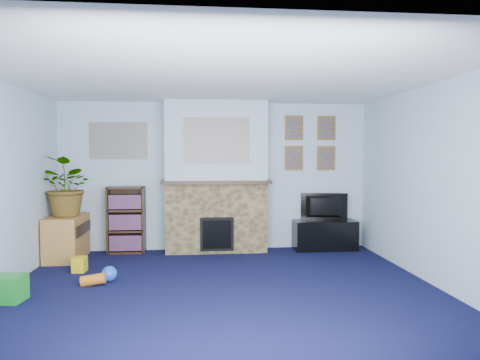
{
  "coord_description": "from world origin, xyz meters",
  "views": [
    {
      "loc": [
        -0.26,
        -4.77,
        1.54
      ],
      "look_at": [
        0.28,
        0.92,
        1.22
      ],
      "focal_mm": 32.0,
      "sensor_mm": 36.0,
      "label": 1
    }
  ],
  "objects": [
    {
      "name": "floor",
      "position": [
        0.0,
        0.0,
        0.0
      ],
      "size": [
        5.0,
        4.5,
        0.01
      ],
      "primitive_type": "cube",
      "color": "#0D0F33",
      "rests_on": "ground"
    },
    {
      "name": "ceiling",
      "position": [
        0.0,
        0.0,
        2.4
      ],
      "size": [
        5.0,
        4.5,
        0.01
      ],
      "primitive_type": "cube",
      "color": "white",
      "rests_on": "wall_back"
    },
    {
      "name": "wall_back",
      "position": [
        0.0,
        2.25,
        1.2
      ],
      "size": [
        5.0,
        0.04,
        2.4
      ],
      "primitive_type": "cube",
      "color": "#AFC1D3",
      "rests_on": "ground"
    },
    {
      "name": "wall_front",
      "position": [
        0.0,
        -2.25,
        1.2
      ],
      "size": [
        5.0,
        0.04,
        2.4
      ],
      "primitive_type": "cube",
      "color": "#AFC1D3",
      "rests_on": "ground"
    },
    {
      "name": "wall_right",
      "position": [
        2.5,
        0.0,
        1.2
      ],
      "size": [
        0.04,
        4.5,
        2.4
      ],
      "primitive_type": "cube",
      "color": "#AFC1D3",
      "rests_on": "ground"
    },
    {
      "name": "chimney_breast",
      "position": [
        0.0,
        2.05,
        1.18
      ],
      "size": [
        1.72,
        0.5,
        2.4
      ],
      "color": "brown",
      "rests_on": "ground"
    },
    {
      "name": "collage_main",
      "position": [
        0.0,
        1.84,
        1.78
      ],
      "size": [
        1.0,
        0.03,
        0.68
      ],
      "primitive_type": "cube",
      "color": "gray",
      "rests_on": "chimney_breast"
    },
    {
      "name": "collage_left",
      "position": [
        -1.55,
        2.23,
        1.78
      ],
      "size": [
        0.9,
        0.03,
        0.58
      ],
      "primitive_type": "cube",
      "color": "gray",
      "rests_on": "wall_back"
    },
    {
      "name": "portrait_tl",
      "position": [
        1.3,
        2.23,
        2.0
      ],
      "size": [
        0.3,
        0.03,
        0.4
      ],
      "primitive_type": "cube",
      "color": "brown",
      "rests_on": "wall_back"
    },
    {
      "name": "portrait_tr",
      "position": [
        1.85,
        2.23,
        2.0
      ],
      "size": [
        0.3,
        0.03,
        0.4
      ],
      "primitive_type": "cube",
      "color": "brown",
      "rests_on": "wall_back"
    },
    {
      "name": "portrait_bl",
      "position": [
        1.3,
        2.23,
        1.5
      ],
      "size": [
        0.3,
        0.03,
        0.4
      ],
      "primitive_type": "cube",
      "color": "brown",
      "rests_on": "wall_back"
    },
    {
      "name": "portrait_br",
      "position": [
        1.85,
        2.23,
        1.5
      ],
      "size": [
        0.3,
        0.03,
        0.4
      ],
      "primitive_type": "cube",
      "color": "brown",
      "rests_on": "wall_back"
    },
    {
      "name": "tv_stand",
      "position": [
        1.78,
        2.03,
        0.23
      ],
      "size": [
        1.01,
        0.43,
        0.48
      ],
      "primitive_type": "cube",
      "color": "black",
      "rests_on": "ground"
    },
    {
      "name": "television",
      "position": [
        1.78,
        2.05,
        0.7
      ],
      "size": [
        0.77,
        0.23,
        0.44
      ],
      "primitive_type": "imported",
      "rotation": [
        0.0,
        0.0,
        2.97
      ],
      "color": "black",
      "rests_on": "tv_stand"
    },
    {
      "name": "bookshelf",
      "position": [
        -1.42,
        2.11,
        0.5
      ],
      "size": [
        0.58,
        0.28,
        1.05
      ],
      "color": "#311F11",
      "rests_on": "ground"
    },
    {
      "name": "sideboard",
      "position": [
        -2.24,
        1.75,
        0.35
      ],
      "size": [
        0.46,
        0.84,
        0.65
      ],
      "primitive_type": "cube",
      "color": "#B67F3A",
      "rests_on": "ground"
    },
    {
      "name": "potted_plant",
      "position": [
        -2.19,
        1.7,
        1.09
      ],
      "size": [
        1.05,
        1.03,
        0.89
      ],
      "primitive_type": "imported",
      "rotation": [
        0.0,
        0.0,
        5.66
      ],
      "color": "#26661E",
      "rests_on": "sideboard"
    },
    {
      "name": "mantel_clock",
      "position": [
        -0.08,
        2.0,
        1.22
      ],
      "size": [
        0.1,
        0.06,
        0.14
      ],
      "primitive_type": "cube",
      "color": "gold",
      "rests_on": "chimney_breast"
    },
    {
      "name": "mantel_candle",
      "position": [
        0.24,
        2.0,
        1.23
      ],
      "size": [
        0.05,
        0.05,
        0.15
      ],
      "primitive_type": "cylinder",
      "color": "#B2BFC6",
      "rests_on": "chimney_breast"
    },
    {
      "name": "mantel_teddy",
      "position": [
        -0.49,
        2.0,
        1.22
      ],
      "size": [
        0.13,
        0.13,
        0.13
      ],
      "primitive_type": "sphere",
      "color": "gray",
      "rests_on": "chimney_breast"
    },
    {
      "name": "mantel_can",
      "position": [
        0.66,
        2.0,
        1.21
      ],
      "size": [
        0.06,
        0.06,
        0.13
      ],
      "primitive_type": "cylinder",
      "color": "yellow",
      "rests_on": "chimney_breast"
    },
    {
      "name": "green_crate",
      "position": [
        -2.3,
        -0.11,
        0.14
      ],
      "size": [
        0.38,
        0.32,
        0.28
      ],
      "primitive_type": "cube",
      "rotation": [
        0.0,
        0.0,
        -0.13
      ],
      "color": "#198C26",
      "rests_on": "ground"
    },
    {
      "name": "toy_ball",
      "position": [
        -1.37,
        0.52,
        0.09
      ],
      "size": [
        0.19,
        0.19,
        0.19
      ],
      "primitive_type": "sphere",
      "color": "blue",
      "rests_on": "ground"
    },
    {
      "name": "toy_block",
      "position": [
        -1.86,
        1.0,
        0.11
      ],
      "size": [
        0.18,
        0.18,
        0.2
      ],
      "primitive_type": "cube",
      "rotation": [
        0.0,
        0.0,
        -0.09
      ],
      "color": "yellow",
      "rests_on": "ground"
    },
    {
      "name": "toy_tube",
      "position": [
        -1.53,
        0.36,
        0.07
      ],
      "size": [
        0.29,
        0.13,
        0.17
      ],
      "primitive_type": "cylinder",
      "rotation": [
        0.0,
        1.43,
        0.0
      ],
      "color": "orange",
      "rests_on": "ground"
    }
  ]
}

